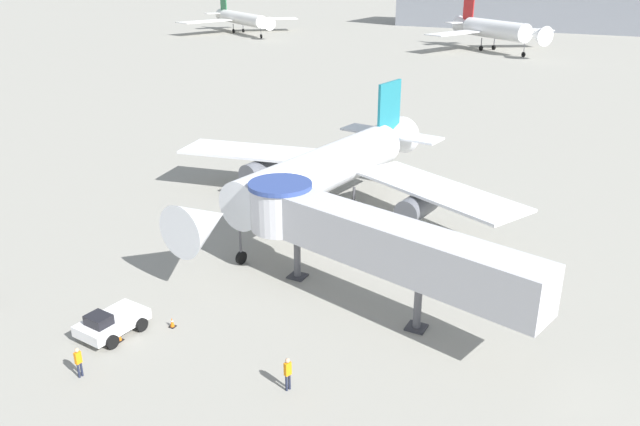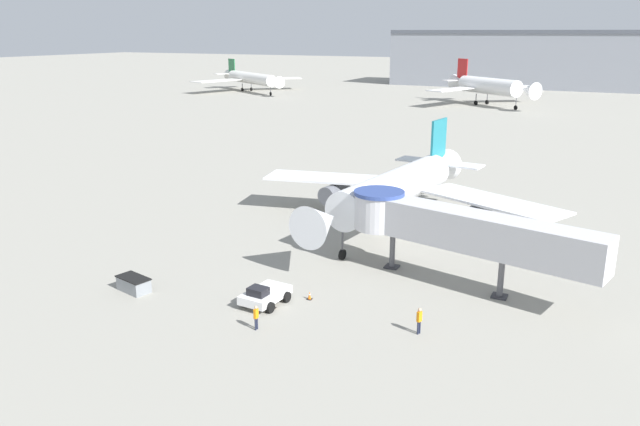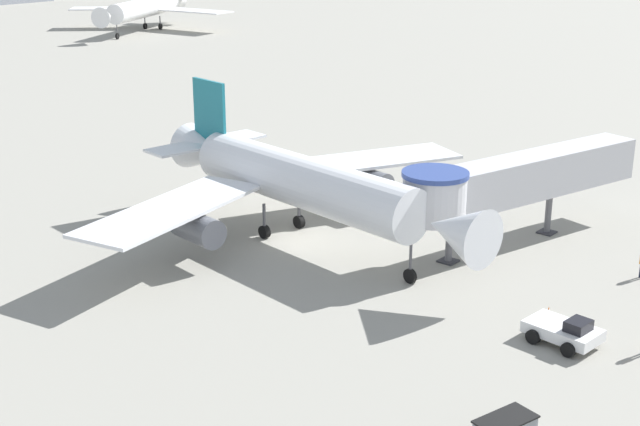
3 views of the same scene
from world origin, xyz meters
TOP-DOWN VIEW (x-y plane):
  - ground_plane at (0.00, 0.00)m, footprint 800.00×800.00m
  - main_airplane at (0.18, 0.51)m, footprint 31.62×28.32m
  - jet_bridge at (8.23, -10.75)m, footprint 19.66×7.60m
  - pushback_tug_white at (-2.41, -20.20)m, footprint 2.78×3.87m
  - traffic_cone_apron_front at (-1.56, -20.53)m, footprint 0.37×0.37m
  - traffic_cone_near_nose at (0.07, -18.09)m, footprint 0.35×0.35m
  - traffic_cone_starboard_wing at (12.47, -2.60)m, footprint 0.38×0.38m
  - ground_crew_marshaller at (8.70, -19.83)m, footprint 0.30×0.39m
  - ground_crew_wing_walker at (-0.91, -23.79)m, footprint 0.22×0.34m
  - background_jet_red_tail at (-13.19, 110.92)m, footprint 27.58×29.33m
  - background_jet_green_tail at (-88.56, 116.74)m, footprint 35.17×33.38m

SIDE VIEW (x-z plane):
  - ground_plane at x=0.00m, z-range 0.00..0.00m
  - traffic_cone_near_nose at x=0.07m, z-range -0.02..0.58m
  - traffic_cone_apron_front at x=-1.56m, z-range -0.02..0.61m
  - traffic_cone_starboard_wing at x=12.47m, z-range -0.02..0.62m
  - pushback_tug_white at x=-2.41m, z-range -0.05..1.48m
  - ground_crew_wing_walker at x=-0.91m, z-range 0.13..1.78m
  - ground_crew_marshaller at x=8.70m, z-range 0.14..1.92m
  - main_airplane at x=0.18m, z-range -0.73..8.81m
  - background_jet_green_tail at x=-88.56m, z-range -0.58..9.13m
  - jet_bridge at x=8.23m, z-range 1.41..7.61m
  - background_jet_red_tail at x=-13.19m, z-range -0.72..10.71m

